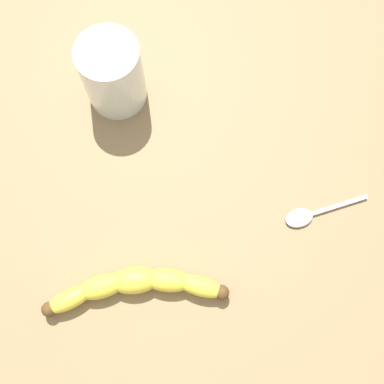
# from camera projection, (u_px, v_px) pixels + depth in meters

# --- Properties ---
(wooden_tabletop) EXTENTS (1.20, 1.20, 0.03)m
(wooden_tabletop) POSITION_uv_depth(u_px,v_px,m) (109.00, 198.00, 0.65)
(wooden_tabletop) COLOR olive
(wooden_tabletop) RESTS_ON ground
(banana) EXTENTS (0.19, 0.14, 0.03)m
(banana) POSITION_uv_depth(u_px,v_px,m) (135.00, 286.00, 0.59)
(banana) COLOR yellow
(banana) RESTS_ON wooden_tabletop
(smoothie_glass) EXTENTS (0.08, 0.08, 0.10)m
(smoothie_glass) POSITION_uv_depth(u_px,v_px,m) (113.00, 75.00, 0.63)
(smoothie_glass) COLOR silver
(smoothie_glass) RESTS_ON wooden_tabletop
(teaspoon) EXTENTS (0.11, 0.05, 0.01)m
(teaspoon) POSITION_uv_depth(u_px,v_px,m) (304.00, 216.00, 0.62)
(teaspoon) COLOR silver
(teaspoon) RESTS_ON wooden_tabletop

